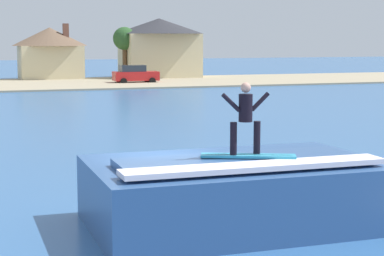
# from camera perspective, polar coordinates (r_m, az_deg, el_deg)

# --- Properties ---
(ground_plane) EXTENTS (260.00, 260.00, 0.00)m
(ground_plane) POSITION_cam_1_polar(r_m,az_deg,el_deg) (17.46, -2.62, -7.35)
(ground_plane) COLOR #33639B
(wave_crest) EXTENTS (6.80, 4.26, 1.74)m
(wave_crest) POSITION_cam_1_polar(r_m,az_deg,el_deg) (16.43, 3.48, -5.35)
(wave_crest) COLOR #31568D
(wave_crest) RESTS_ON ground_plane
(surfboard) EXTENTS (2.18, 1.23, 0.06)m
(surfboard) POSITION_cam_1_polar(r_m,az_deg,el_deg) (15.84, 4.73, -2.34)
(surfboard) COLOR #33A5CC
(surfboard) RESTS_ON wave_crest
(surfer) EXTENTS (1.19, 0.32, 1.67)m
(surfer) POSITION_cam_1_polar(r_m,az_deg,el_deg) (15.74, 4.50, 1.14)
(surfer) COLOR black
(surfer) RESTS_ON surfboard
(shoreline_bank) EXTENTS (120.00, 16.87, 0.16)m
(shoreline_bank) POSITION_cam_1_polar(r_m,az_deg,el_deg) (67.33, -14.66, 3.52)
(shoreline_bank) COLOR tan
(shoreline_bank) RESTS_ON ground_plane
(car_far_shore) EXTENTS (4.45, 2.12, 1.86)m
(car_far_shore) POSITION_cam_1_polar(r_m,az_deg,el_deg) (67.96, -4.80, 4.51)
(car_far_shore) COLOR red
(car_far_shore) RESTS_ON ground_plane
(house_gabled_white) EXTENTS (10.07, 10.07, 6.72)m
(house_gabled_white) POSITION_cam_1_polar(r_m,az_deg,el_deg) (77.42, -2.76, 7.01)
(house_gabled_white) COLOR beige
(house_gabled_white) RESTS_ON ground_plane
(house_small_cottage) EXTENTS (8.13, 8.13, 6.08)m
(house_small_cottage) POSITION_cam_1_polar(r_m,az_deg,el_deg) (76.52, -11.80, 6.37)
(house_small_cottage) COLOR beige
(house_small_cottage) RESTS_ON ground_plane
(tree_tall_bare) EXTENTS (2.51, 2.51, 5.73)m
(tree_tall_bare) POSITION_cam_1_polar(r_m,az_deg,el_deg) (75.02, -5.67, 7.36)
(tree_tall_bare) COLOR brown
(tree_tall_bare) RESTS_ON ground_plane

